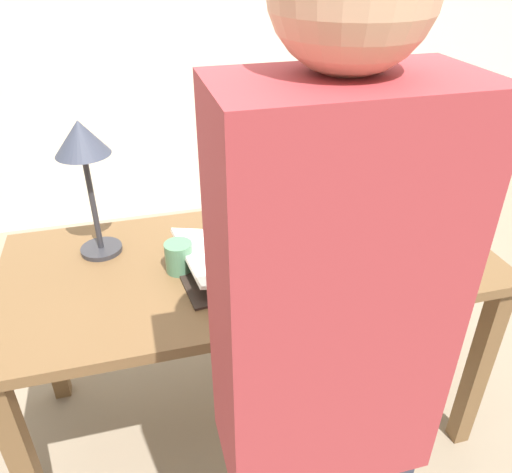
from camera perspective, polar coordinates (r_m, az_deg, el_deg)
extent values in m
plane|color=gray|center=(2.14, -0.53, -19.51)|extent=(12.00, 12.00, 0.00)
cube|color=beige|center=(3.18, -9.77, 24.40)|extent=(8.00, 0.06, 2.60)
cube|color=brown|center=(1.64, -0.65, -2.93)|extent=(1.58, 0.72, 0.03)
cube|color=brown|center=(1.69, -24.82, -22.98)|extent=(0.06, 0.06, 0.72)
cube|color=brown|center=(1.96, 24.03, -13.65)|extent=(0.06, 0.06, 0.72)
cube|color=brown|center=(2.11, -22.91, -9.55)|extent=(0.06, 0.06, 0.72)
cube|color=brown|center=(2.33, 15.31, -3.77)|extent=(0.06, 0.06, 0.72)
cube|color=black|center=(1.62, 0.47, -2.18)|extent=(0.07, 0.35, 0.02)
cube|color=black|center=(1.58, -4.28, -3.41)|extent=(0.30, 0.39, 0.01)
cube|color=black|center=(1.67, 4.96, -1.35)|extent=(0.30, 0.39, 0.01)
cube|color=white|center=(1.57, -3.93, -2.32)|extent=(0.28, 0.37, 0.07)
cube|color=white|center=(1.65, 4.66, -0.46)|extent=(0.28, 0.37, 0.07)
cube|color=maroon|center=(1.79, 14.04, 0.74)|extent=(0.18, 0.30, 0.04)
cube|color=#BC8933|center=(1.76, 14.23, 2.08)|extent=(0.20, 0.29, 0.05)
cube|color=#234C2D|center=(1.74, 14.45, 3.59)|extent=(0.24, 0.29, 0.05)
cube|color=slate|center=(1.72, 14.68, 5.17)|extent=(0.22, 0.22, 0.05)
cube|color=#1E284C|center=(1.70, 9.25, 3.05)|extent=(0.06, 0.18, 0.22)
cylinder|color=#2D2D33|center=(1.73, -17.23, -1.37)|extent=(0.13, 0.13, 0.02)
cylinder|color=#2D2D33|center=(1.65, -18.14, 3.65)|extent=(0.02, 0.02, 0.33)
cone|color=#333847|center=(1.57, -19.43, 10.62)|extent=(0.16, 0.16, 0.10)
cylinder|color=#4C7F5B|center=(1.56, -8.79, -2.34)|extent=(0.09, 0.09, 0.10)
torus|color=#4C7F5B|center=(1.60, -8.21, -1.41)|extent=(0.03, 0.05, 0.05)
cylinder|color=gold|center=(1.43, 4.28, -7.75)|extent=(0.08, 0.12, 0.01)
cube|color=#9E3338|center=(0.80, 8.52, -7.27)|extent=(0.36, 0.20, 0.69)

